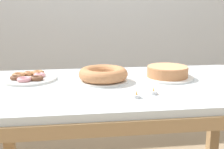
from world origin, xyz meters
The scene contains 7 objects.
dining_table centered at (0.00, 0.00, 0.65)m, with size 1.59×0.94×0.74m.
cake_chocolate_round centered at (0.26, 0.09, 0.77)m, with size 0.30×0.30×0.07m.
cake_golden_bundt centered at (-0.13, 0.06, 0.78)m, with size 0.28×0.28×0.08m.
pastry_platter centered at (-0.55, 0.17, 0.75)m, with size 0.33×0.33×0.04m.
tealight_near_front centered at (-0.01, -0.27, 0.75)m, with size 0.04×0.04×0.04m.
tealight_left_edge centered at (0.09, -0.22, 0.75)m, with size 0.04×0.04×0.04m.
tealight_right_edge centered at (-0.11, 0.32, 0.75)m, with size 0.04×0.04×0.04m.
Camera 1 is at (-0.31, -1.63, 1.16)m, focal length 50.00 mm.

